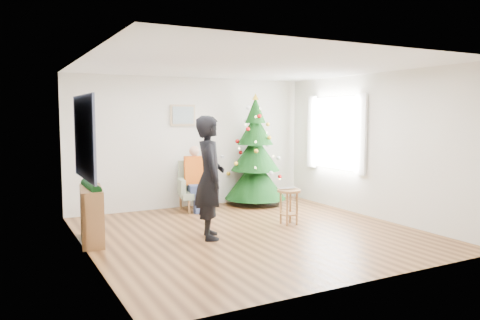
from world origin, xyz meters
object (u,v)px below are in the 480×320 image
standing_man (210,177)px  console (92,215)px  stool (289,207)px  armchair (196,192)px  christmas_tree (255,155)px

standing_man → console: (-1.62, 0.61, -0.52)m
stool → armchair: size_ratio=0.62×
stool → console: console is taller
armchair → christmas_tree: bearing=12.2°
console → standing_man: bearing=-12.6°
christmas_tree → armchair: 1.50m
armchair → console: armchair is taller
standing_man → console: standing_man is taller
standing_man → christmas_tree: bearing=-27.0°
stool → armchair: armchair is taller
christmas_tree → stool: size_ratio=3.85×
stool → standing_man: bearing=-173.3°
armchair → console: (-2.24, -1.42, 0.05)m
stool → standing_man: standing_man is taller
christmas_tree → stool: (-0.40, -1.86, -0.73)m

